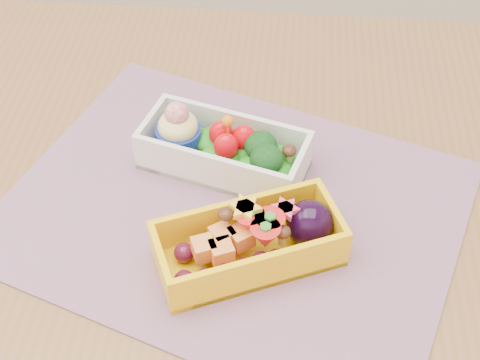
# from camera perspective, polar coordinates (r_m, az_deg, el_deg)

# --- Properties ---
(table) EXTENTS (1.20, 0.80, 0.75)m
(table) POSITION_cam_1_polar(r_m,az_deg,el_deg) (0.77, -3.92, -8.40)
(table) COLOR brown
(table) RESTS_ON ground
(placemat) EXTENTS (0.54, 0.48, 0.00)m
(placemat) POSITION_cam_1_polar(r_m,az_deg,el_deg) (0.70, -0.64, -2.44)
(placemat) COLOR #A16F89
(placemat) RESTS_ON table
(bento_white) EXTENTS (0.19, 0.12, 0.07)m
(bento_white) POSITION_cam_1_polar(r_m,az_deg,el_deg) (0.73, -1.43, 2.59)
(bento_white) COLOR silver
(bento_white) RESTS_ON placemat
(bento_yellow) EXTENTS (0.19, 0.14, 0.06)m
(bento_yellow) POSITION_cam_1_polar(r_m,az_deg,el_deg) (0.64, 1.08, -5.18)
(bento_yellow) COLOR yellow
(bento_yellow) RESTS_ON placemat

